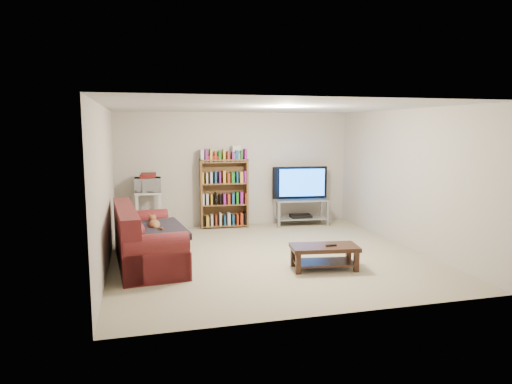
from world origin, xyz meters
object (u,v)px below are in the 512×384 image
object	(u,v)px
sofa	(143,244)
coffee_table	(324,253)
tv_stand	(301,207)
bookshelf	(224,192)

from	to	relation	value
sofa	coffee_table	distance (m)	2.75
tv_stand	coffee_table	bearing A→B (deg)	-98.31
sofa	coffee_table	world-z (taller)	sofa
coffee_table	bookshelf	distance (m)	3.38
coffee_table	tv_stand	world-z (taller)	tv_stand
sofa	coffee_table	size ratio (longest dim) A/B	2.09
sofa	bookshelf	xyz separation A→B (m)	(1.68, 2.28, 0.42)
sofa	bookshelf	bearing A→B (deg)	48.42
coffee_table	tv_stand	size ratio (longest dim) A/B	0.90
coffee_table	tv_stand	distance (m)	3.14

